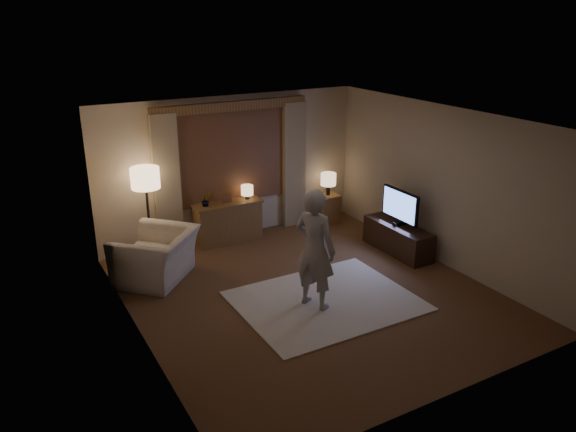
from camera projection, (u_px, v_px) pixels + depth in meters
room at (293, 200)px, 8.32m from camera, size 5.04×5.54×2.64m
rug at (326, 301)px, 8.15m from camera, size 2.50×2.00×0.02m
sideboard at (228, 223)px, 10.19m from camera, size 1.20×0.40×0.70m
picture_frame at (227, 199)px, 10.04m from camera, size 0.16×0.02×0.20m
plant at (206, 200)px, 9.84m from camera, size 0.17×0.13×0.30m
table_lamp_sideboard at (247, 191)px, 10.19m from camera, size 0.22×0.22×0.30m
floor_lamp at (146, 183)px, 9.08m from camera, size 0.47×0.47×1.61m
armchair at (156, 256)px, 8.71m from camera, size 1.58×1.58×0.77m
side_table at (328, 208)px, 11.16m from camera, size 0.40×0.40×0.56m
table_lamp_side at (328, 180)px, 10.96m from camera, size 0.30×0.30×0.44m
tv_stand at (398, 238)px, 9.75m from camera, size 0.45×1.40×0.50m
tv at (400, 206)px, 9.55m from camera, size 0.21×0.87×0.63m
person at (315, 249)px, 7.73m from camera, size 0.64×0.75×1.73m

